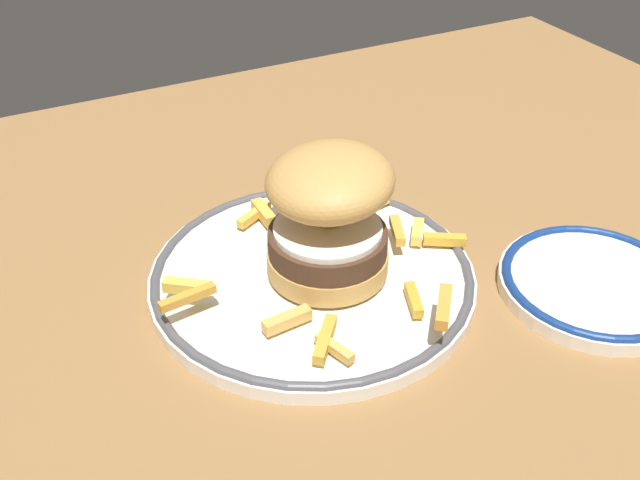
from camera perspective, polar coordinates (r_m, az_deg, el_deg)
name	(u,v)px	position (r cm, az deg, el deg)	size (l,w,h in cm)	color
ground_plane	(313,302)	(62.55, -0.58, -4.82)	(121.10, 88.76, 4.00)	olive
dinner_plate	(320,277)	(60.59, 0.00, -2.90)	(26.79, 26.79, 1.60)	white
burger	(328,212)	(57.61, 0.63, 2.16)	(12.24, 11.97, 10.59)	tan
fries_pile	(335,254)	(60.37, 1.13, -1.09)	(26.47, 23.50, 2.80)	gold
side_plate	(594,283)	(64.02, 20.49, -3.15)	(15.44, 15.44, 1.60)	white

